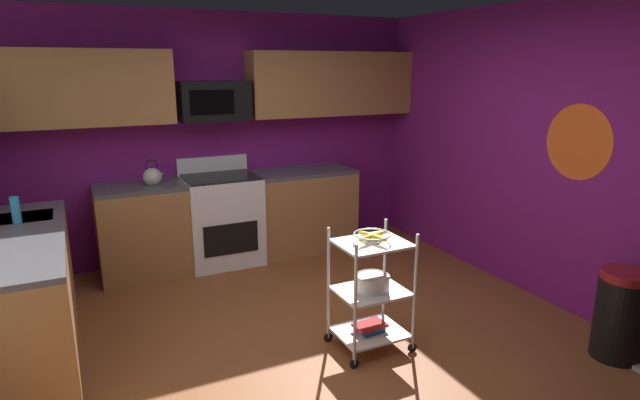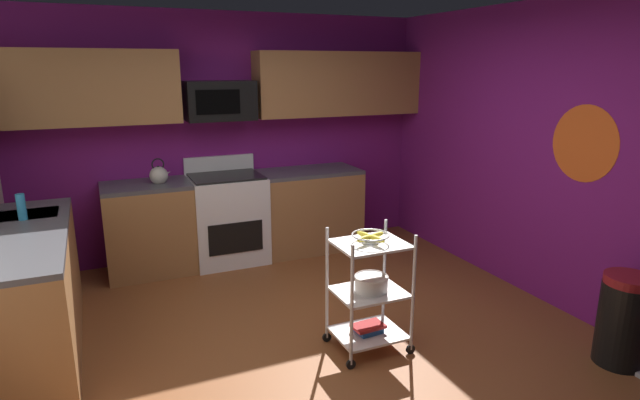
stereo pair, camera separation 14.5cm
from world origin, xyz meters
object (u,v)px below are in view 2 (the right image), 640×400
kettle (159,175)px  rolling_cart (369,292)px  dish_soap_bottle (21,207)px  microwave (220,101)px  fruit_bowl (370,237)px  trash_can (624,320)px  oven_range (228,217)px  mixing_bowl_large (371,283)px  book_stack (368,328)px

kettle → rolling_cart: bearing=-62.1°
rolling_cart → dish_soap_bottle: bearing=150.4°
microwave → fruit_bowl: 2.51m
trash_can → dish_soap_bottle: bearing=150.2°
oven_range → fruit_bowl: bearing=-77.3°
fruit_bowl → kettle: bearing=117.9°
oven_range → kettle: kettle is taller
mixing_bowl_large → dish_soap_bottle: dish_soap_bottle is taller
rolling_cart → book_stack: rolling_cart is taller
book_stack → kettle: (-1.17, 2.21, 0.84)m
fruit_bowl → microwave: bearing=102.2°
microwave → book_stack: microwave is taller
oven_range → trash_can: bearing=-56.8°
microwave → rolling_cart: microwave is taller
rolling_cart → mixing_bowl_large: (0.02, 0.00, 0.07)m
rolling_cart → trash_can: bearing=-30.2°
mixing_bowl_large → kettle: bearing=118.2°
trash_can → fruit_bowl: bearing=149.8°
mixing_bowl_large → fruit_bowl: bearing=180.0°
mixing_bowl_large → kettle: size_ratio=0.95×
dish_soap_bottle → fruit_bowl: bearing=-29.6°
oven_range → trash_can: size_ratio=1.67×
microwave → mixing_bowl_large: size_ratio=2.78×
microwave → trash_can: microwave is taller
dish_soap_bottle → trash_can: dish_soap_bottle is taller
book_stack → mixing_bowl_large: bearing=0.0°
oven_range → fruit_bowl: oven_range is taller
rolling_cart → mixing_bowl_large: rolling_cart is taller
microwave → fruit_bowl: microwave is taller
book_stack → dish_soap_bottle: (-2.28, 1.29, 0.86)m
kettle → microwave: bearing=9.2°
mixing_bowl_large → microwave: bearing=102.6°
book_stack → oven_range: bearing=102.7°
rolling_cart → trash_can: 1.78m
book_stack → microwave: bearing=102.2°
fruit_bowl → kettle: 2.50m
book_stack → kettle: size_ratio=0.93×
oven_range → kettle: size_ratio=4.17×
fruit_bowl → dish_soap_bottle: size_ratio=1.36×
rolling_cart → microwave: bearing=102.2°
oven_range → trash_can: (2.03, -3.10, -0.15)m
oven_range → book_stack: (0.50, -2.21, -0.32)m
oven_range → book_stack: bearing=-77.3°
book_stack → dish_soap_bottle: size_ratio=1.23×
mixing_bowl_large → trash_can: bearing=-30.4°
kettle → dish_soap_bottle: kettle is taller
rolling_cart → kettle: bearing=117.9°
book_stack → dish_soap_bottle: bearing=150.4°
microwave → book_stack: size_ratio=2.85×
oven_range → kettle: 0.85m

